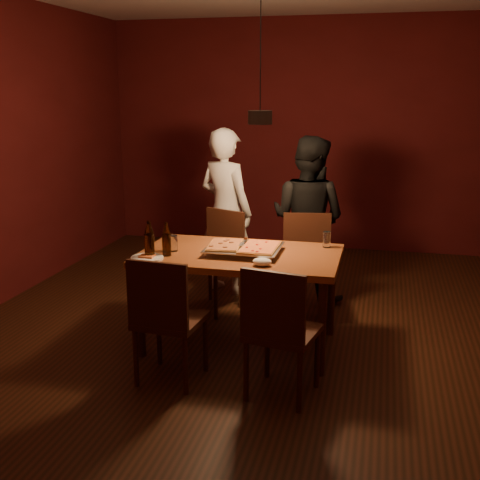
% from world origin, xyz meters
% --- Properties ---
extents(room_shell, '(6.00, 6.00, 6.00)m').
position_xyz_m(room_shell, '(0.00, 0.00, 1.40)').
color(room_shell, '#36190E').
rests_on(room_shell, ground).
extents(dining_table, '(1.50, 0.90, 0.75)m').
position_xyz_m(dining_table, '(-0.11, -0.19, 0.68)').
color(dining_table, brown).
rests_on(dining_table, floor).
extents(chair_far_left, '(0.55, 0.55, 0.49)m').
position_xyz_m(chair_far_left, '(-0.50, 0.60, 0.54)').
color(chair_far_left, '#38190F').
rests_on(chair_far_left, floor).
extents(chair_far_right, '(0.48, 0.48, 0.49)m').
position_xyz_m(chair_far_right, '(0.30, 0.62, 0.54)').
color(chair_far_right, '#38190F').
rests_on(chair_far_right, floor).
extents(chair_near_left, '(0.45, 0.45, 0.49)m').
position_xyz_m(chair_near_left, '(-0.44, -0.93, 0.54)').
color(chair_near_left, '#38190F').
rests_on(chair_near_left, floor).
extents(chair_near_right, '(0.49, 0.49, 0.49)m').
position_xyz_m(chair_near_right, '(0.33, -0.97, 0.54)').
color(chair_near_right, '#38190F').
rests_on(chair_near_right, floor).
extents(pizza_tray, '(0.59, 0.50, 0.05)m').
position_xyz_m(pizza_tray, '(-0.08, -0.18, 0.77)').
color(pizza_tray, silver).
rests_on(pizza_tray, dining_table).
extents(pizza_meat, '(0.28, 0.40, 0.02)m').
position_xyz_m(pizza_meat, '(-0.22, -0.19, 0.81)').
color(pizza_meat, maroon).
rests_on(pizza_meat, pizza_tray).
extents(pizza_cheese, '(0.27, 0.42, 0.02)m').
position_xyz_m(pizza_cheese, '(0.05, -0.20, 0.81)').
color(pizza_cheese, gold).
rests_on(pizza_cheese, pizza_tray).
extents(spatula, '(0.13, 0.25, 0.04)m').
position_xyz_m(spatula, '(-0.08, -0.16, 0.81)').
color(spatula, silver).
rests_on(spatula, pizza_tray).
extents(beer_bottle_a, '(0.07, 0.07, 0.28)m').
position_xyz_m(beer_bottle_a, '(-0.72, -0.48, 0.89)').
color(beer_bottle_a, black).
rests_on(beer_bottle_a, dining_table).
extents(beer_bottle_b, '(0.07, 0.07, 0.25)m').
position_xyz_m(beer_bottle_b, '(-0.62, -0.39, 0.88)').
color(beer_bottle_b, black).
rests_on(beer_bottle_b, dining_table).
extents(water_glass_left, '(0.08, 0.08, 0.12)m').
position_xyz_m(water_glass_left, '(-0.62, -0.26, 0.81)').
color(water_glass_left, silver).
rests_on(water_glass_left, dining_table).
extents(water_glass_right, '(0.06, 0.06, 0.13)m').
position_xyz_m(water_glass_right, '(0.51, 0.13, 0.81)').
color(water_glass_right, silver).
rests_on(water_glass_right, dining_table).
extents(plate_slice, '(0.24, 0.24, 0.03)m').
position_xyz_m(plate_slice, '(-0.73, -0.51, 0.76)').
color(plate_slice, white).
rests_on(plate_slice, dining_table).
extents(napkin, '(0.14, 0.10, 0.06)m').
position_xyz_m(napkin, '(0.12, -0.49, 0.78)').
color(napkin, white).
rests_on(napkin, dining_table).
extents(diner_white, '(0.69, 0.59, 1.61)m').
position_xyz_m(diner_white, '(-0.55, 1.06, 0.80)').
color(diner_white, silver).
rests_on(diner_white, floor).
extents(diner_dark, '(0.91, 0.81, 1.55)m').
position_xyz_m(diner_dark, '(0.25, 1.03, 0.77)').
color(diner_dark, black).
rests_on(diner_dark, floor).
extents(pendant_lamp, '(0.18, 0.18, 1.10)m').
position_xyz_m(pendant_lamp, '(0.00, 0.00, 1.76)').
color(pendant_lamp, black).
rests_on(pendant_lamp, ceiling).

